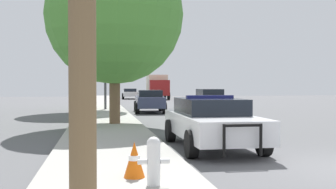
# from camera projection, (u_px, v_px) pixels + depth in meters

# --- Properties ---
(sidewalk_left) EXTENTS (3.00, 110.00, 0.13)m
(sidewalk_left) POSITION_uv_depth(u_px,v_px,m) (118.00, 176.00, 7.89)
(sidewalk_left) COLOR #A3A099
(sidewalk_left) RESTS_ON ground_plane
(police_car) EXTENTS (2.10, 4.97, 1.48)m
(police_car) POSITION_uv_depth(u_px,v_px,m) (211.00, 121.00, 11.82)
(police_car) COLOR white
(police_car) RESTS_ON ground_plane
(fire_hydrant) EXTENTS (0.53, 0.23, 0.80)m
(fire_hydrant) POSITION_uv_depth(u_px,v_px,m) (154.00, 160.00, 6.89)
(fire_hydrant) COLOR white
(fire_hydrant) RESTS_ON sidewalk_left
(traffic_light) EXTENTS (3.92, 0.35, 5.14)m
(traffic_light) POSITION_uv_depth(u_px,v_px,m) (128.00, 55.00, 28.30)
(traffic_light) COLOR #424247
(traffic_light) RESTS_ON sidewalk_left
(car_background_distant) EXTENTS (2.06, 4.50, 1.27)m
(car_background_distant) POSITION_uv_depth(u_px,v_px,m) (130.00, 93.00, 51.50)
(car_background_distant) COLOR silver
(car_background_distant) RESTS_ON ground_plane
(car_background_midblock) EXTENTS (2.07, 4.30, 1.43)m
(car_background_midblock) POSITION_uv_depth(u_px,v_px,m) (150.00, 100.00, 26.72)
(car_background_midblock) COLOR #333856
(car_background_midblock) RESTS_ON ground_plane
(car_background_oncoming) EXTENTS (1.99, 4.26, 1.45)m
(car_background_oncoming) POSITION_uv_depth(u_px,v_px,m) (210.00, 99.00, 29.64)
(car_background_oncoming) COLOR slate
(car_background_oncoming) RESTS_ON ground_plane
(box_truck) EXTENTS (2.78, 6.87, 2.92)m
(box_truck) POSITION_uv_depth(u_px,v_px,m) (157.00, 86.00, 51.23)
(box_truck) COLOR maroon
(box_truck) RESTS_ON ground_plane
(tree_sidewalk_mid) EXTENTS (5.89, 5.89, 8.74)m
(tree_sidewalk_mid) POSITION_uv_depth(u_px,v_px,m) (91.00, 21.00, 27.54)
(tree_sidewalk_mid) COLOR brown
(tree_sidewalk_mid) RESTS_ON sidewalk_left
(tree_sidewalk_near) EXTENTS (5.82, 5.82, 7.48)m
(tree_sidewalk_near) POSITION_uv_depth(u_px,v_px,m) (114.00, 15.00, 17.74)
(tree_sidewalk_near) COLOR brown
(tree_sidewalk_near) RESTS_ON sidewalk_left
(traffic_cone) EXTENTS (0.38, 0.38, 0.64)m
(traffic_cone) POSITION_uv_depth(u_px,v_px,m) (134.00, 159.00, 7.49)
(traffic_cone) COLOR orange
(traffic_cone) RESTS_ON sidewalk_left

